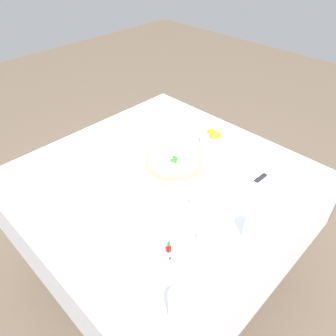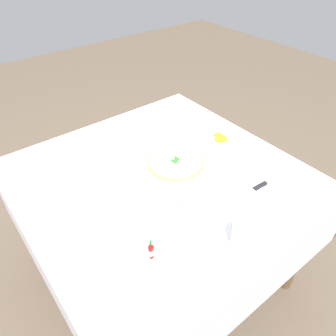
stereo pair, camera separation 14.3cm
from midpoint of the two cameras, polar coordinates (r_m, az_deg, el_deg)
The scene contains 15 objects.
ground_plane at distance 1.97m, azimuth 1.20°, elevation -18.08°, with size 8.00×8.00×0.00m, color brown.
dining_table at distance 1.50m, azimuth 1.50°, elevation -5.28°, with size 1.18×1.18×0.73m.
pizza_plate at distance 1.47m, azimuth 4.05°, elevation 0.51°, with size 0.34×0.34×0.02m.
pizza at distance 1.46m, azimuth 4.08°, elevation 0.94°, with size 0.27×0.27×0.02m.
coffee_cup_right_edge at distance 1.14m, azimuth 8.25°, elevation -12.98°, with size 0.13×0.13×0.06m.
coffee_cup_near_right at distance 1.32m, azimuth -12.39°, elevation -4.79°, with size 0.13×0.13×0.06m.
coffee_cup_far_left at distance 1.26m, azimuth 7.58°, elevation -6.49°, with size 0.13×0.13×0.07m.
water_glass_left_edge at distance 0.98m, azimuth 1.45°, elevation -23.79°, with size 0.07×0.07×0.11m.
water_glass_back_corner at distance 1.16m, azimuth 16.50°, elevation -11.54°, with size 0.07×0.07×0.12m.
napkin_folded at distance 1.38m, azimuth 17.59°, elevation -4.43°, with size 0.22×0.14×0.02m.
dinner_knife at distance 1.37m, azimuth 17.62°, elevation -4.06°, with size 0.20×0.03×0.01m.
citrus_bowl at distance 1.62m, azimuth 11.91°, elevation 4.52°, with size 0.15×0.15×0.07m.
hot_sauce_bottle at distance 1.10m, azimuth 0.77°, elevation -14.72°, with size 0.02×0.02×0.08m.
salt_shaker at distance 1.09m, azimuth -0.09°, elevation -16.06°, with size 0.03×0.03×0.06m.
pepper_shaker at distance 1.12m, azimuth 1.59°, elevation -13.96°, with size 0.03×0.03×0.06m.
Camera 2 is at (0.64, 0.87, 1.65)m, focal length 34.10 mm.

